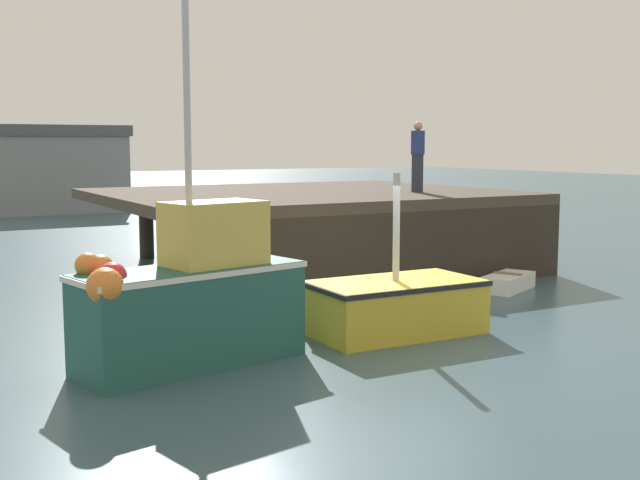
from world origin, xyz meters
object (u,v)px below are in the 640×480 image
dockworker (418,157)px  rowboat (508,282)px  mooring_buoy_foreground (362,317)px  fishing_boat_near_left (191,299)px  fishing_boat_near_right (395,305)px

dockworker → rowboat: bearing=-85.9°
mooring_buoy_foreground → rowboat: bearing=19.4°
fishing_boat_near_left → fishing_boat_near_right: bearing=2.6°
rowboat → mooring_buoy_foreground: bearing=-160.6°
fishing_boat_near_right → dockworker: size_ratio=1.67×
rowboat → mooring_buoy_foreground: 5.13m
fishing_boat_near_right → mooring_buoy_foreground: 0.63m
dockworker → mooring_buoy_foreground: size_ratio=3.16×
fishing_boat_near_right → mooring_buoy_foreground: fishing_boat_near_right is taller
fishing_boat_near_left → mooring_buoy_foreground: (3.24, 0.57, -0.72)m
fishing_boat_near_left → dockworker: size_ratio=3.11×
fishing_boat_near_left → rowboat: size_ratio=3.16×
fishing_boat_near_left → fishing_boat_near_right: (3.66, 0.16, -0.47)m
fishing_boat_near_right → rowboat: size_ratio=1.70×
fishing_boat_near_left → rowboat: 8.43m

